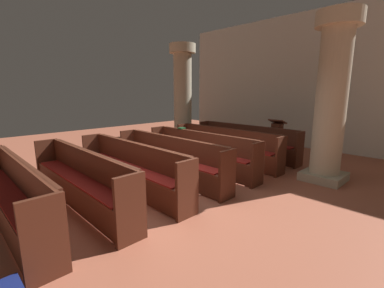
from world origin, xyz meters
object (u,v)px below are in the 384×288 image
object	(u,v)px
pew_row_0	(245,140)
pillar_aisle_side	(332,97)
pew_row_4	(130,166)
pew_row_3	(169,157)
pew_row_2	(200,150)
pew_row_6	(11,192)
pew_row_5	(80,177)
pillar_far_side	(183,95)
lectern	(276,139)
hymn_book	(182,128)
pew_row_1	(225,145)

from	to	relation	value
pew_row_0	pillar_aisle_side	xyz separation A→B (m)	(2.48, -0.60, 1.32)
pew_row_4	pew_row_3	bearing A→B (deg)	90.00
pew_row_3	pew_row_2	bearing A→B (deg)	90.00
pew_row_2	pew_row_6	bearing A→B (deg)	-90.00
pew_row_3	pillar_aisle_side	size ratio (longest dim) A/B	0.96
pew_row_0	pew_row_5	world-z (taller)	same
pew_row_6	pew_row_0	bearing A→B (deg)	90.00
pew_row_3	pew_row_4	size ratio (longest dim) A/B	1.00
pew_row_0	pillar_far_side	xyz separation A→B (m)	(-2.43, -0.31, 1.32)
pew_row_0	pew_row_6	size ratio (longest dim) A/B	1.00
pew_row_0	pew_row_5	bearing A→B (deg)	-90.00
pew_row_3	pew_row_5	world-z (taller)	same
pew_row_4	pillar_far_side	world-z (taller)	pillar_far_side
pillar_far_side	pew_row_5	bearing A→B (deg)	-62.27
pew_row_0	lectern	xyz separation A→B (m)	(0.46, 1.05, -0.04)
pew_row_4	hymn_book	bearing A→B (deg)	111.91
pew_row_5	lectern	distance (m)	6.01
pew_row_2	lectern	xyz separation A→B (m)	(0.46, 3.03, -0.04)
pew_row_3	pew_row_5	bearing A→B (deg)	-90.00
pew_row_0	pew_row_1	size ratio (longest dim) A/B	1.00
pew_row_1	pew_row_5	xyz separation A→B (m)	(0.00, -3.95, 0.00)
pew_row_4	pillar_far_side	xyz separation A→B (m)	(-2.43, 3.64, 1.32)
pew_row_4	pillar_far_side	size ratio (longest dim) A/B	0.96
lectern	pew_row_1	bearing A→B (deg)	-102.57
pew_row_1	hymn_book	bearing A→B (deg)	-137.52
pew_row_0	pillar_aisle_side	world-z (taller)	pillar_aisle_side
pew_row_3	pillar_aisle_side	distance (m)	3.68
pew_row_1	pillar_far_side	world-z (taller)	pillar_far_side
pew_row_2	pillar_aisle_side	size ratio (longest dim) A/B	0.96
pew_row_5	pew_row_6	size ratio (longest dim) A/B	1.00
pew_row_3	pew_row_5	size ratio (longest dim) A/B	1.00
pillar_aisle_side	pew_row_2	bearing A→B (deg)	-150.96
pew_row_3	pew_row_5	distance (m)	1.97
pew_row_1	pew_row_6	size ratio (longest dim) A/B	1.00
pillar_aisle_side	pew_row_3	bearing A→B (deg)	-136.38
hymn_book	pillar_far_side	bearing A→B (deg)	136.64
pew_row_0	lectern	distance (m)	1.15
pew_row_1	pew_row_6	bearing A→B (deg)	-90.00
lectern	pew_row_5	bearing A→B (deg)	-94.35
hymn_book	pew_row_6	bearing A→B (deg)	-78.12
pew_row_2	pew_row_3	bearing A→B (deg)	-90.00
pew_row_2	pew_row_3	xyz separation A→B (m)	(0.00, -0.99, 0.00)
pew_row_4	pew_row_5	bearing A→B (deg)	-90.00
pew_row_5	lectern	xyz separation A→B (m)	(0.46, 5.99, -0.04)
pew_row_0	pew_row_5	size ratio (longest dim) A/B	1.00
pew_row_2	hymn_book	world-z (taller)	hymn_book
pew_row_5	pillar_far_side	size ratio (longest dim) A/B	0.96
pew_row_3	pew_row_6	distance (m)	2.96
pillar_aisle_side	pew_row_0	bearing A→B (deg)	166.49
pew_row_5	pew_row_3	bearing A→B (deg)	90.00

